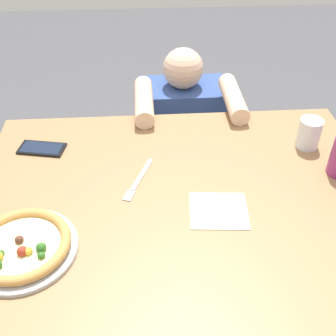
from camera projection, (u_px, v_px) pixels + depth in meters
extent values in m
plane|color=#4C4C51|center=(178.00, 333.00, 1.67)|extent=(8.00, 8.00, 0.00)
cube|color=#936D47|center=(181.00, 202.00, 1.21)|extent=(1.21, 0.91, 0.04)
cylinder|color=brown|center=(45.00, 211.00, 1.71)|extent=(0.07, 0.07, 0.71)
cylinder|color=brown|center=(294.00, 199.00, 1.77)|extent=(0.07, 0.07, 0.71)
cylinder|color=#B7B7BC|center=(23.00, 249.00, 1.04)|extent=(0.28, 0.28, 0.01)
cylinder|color=beige|center=(22.00, 246.00, 1.03)|extent=(0.19, 0.19, 0.01)
torus|color=#C68C47|center=(21.00, 244.00, 1.03)|extent=(0.24, 0.24, 0.03)
sphere|color=#2D6623|center=(41.00, 248.00, 1.02)|extent=(0.03, 0.03, 0.03)
sphere|color=brown|center=(19.00, 240.00, 1.04)|extent=(0.02, 0.02, 0.02)
sphere|color=gold|center=(28.00, 251.00, 1.01)|extent=(0.02, 0.02, 0.02)
sphere|color=#2D6623|center=(41.00, 256.00, 1.00)|extent=(0.02, 0.02, 0.02)
sphere|color=maroon|center=(22.00, 251.00, 1.01)|extent=(0.03, 0.03, 0.03)
sphere|color=#2D6623|center=(1.00, 253.00, 1.01)|extent=(0.02, 0.02, 0.02)
cylinder|color=silver|center=(309.00, 133.00, 1.36)|extent=(0.08, 0.08, 0.10)
cube|color=white|center=(305.00, 127.00, 1.36)|extent=(0.03, 0.03, 0.02)
cube|color=white|center=(313.00, 123.00, 1.35)|extent=(0.03, 0.03, 0.03)
cube|color=white|center=(219.00, 211.00, 1.16)|extent=(0.17, 0.16, 0.00)
cube|color=silver|center=(142.00, 175.00, 1.28)|extent=(0.07, 0.15, 0.00)
cube|color=silver|center=(129.00, 196.00, 1.20)|extent=(0.04, 0.05, 0.00)
cube|color=black|center=(42.00, 149.00, 1.38)|extent=(0.16, 0.10, 0.01)
cube|color=#192338|center=(42.00, 148.00, 1.38)|extent=(0.14, 0.09, 0.00)
cylinder|color=#333847|center=(180.00, 175.00, 2.10)|extent=(0.30, 0.30, 0.45)
cube|color=#334C8C|center=(182.00, 113.00, 1.87)|extent=(0.38, 0.22, 0.27)
sphere|color=beige|center=(183.00, 68.00, 1.73)|extent=(0.17, 0.17, 0.17)
cylinder|color=beige|center=(144.00, 101.00, 1.56)|extent=(0.07, 0.28, 0.07)
cylinder|color=beige|center=(233.00, 98.00, 1.58)|extent=(0.07, 0.28, 0.07)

